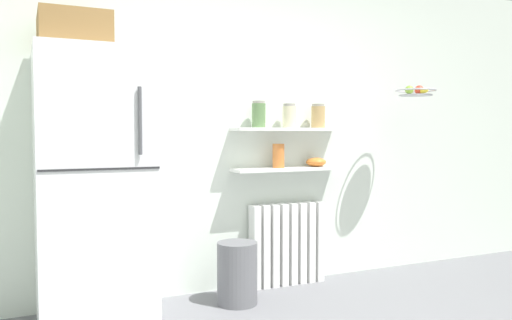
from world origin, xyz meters
name	(u,v)px	position (x,y,z in m)	size (l,w,h in m)	color
back_wall	(248,126)	(0.00, 2.05, 1.30)	(7.04, 0.10, 2.60)	silver
refrigerator	(93,182)	(-1.27, 1.64, 0.93)	(0.69, 0.75, 1.98)	silver
radiator	(287,244)	(0.29, 1.92, 0.33)	(0.65, 0.12, 0.67)	white
wall_shelf_lower	(289,169)	(0.29, 1.89, 0.95)	(0.95, 0.22, 0.03)	white
wall_shelf_upper	(289,129)	(0.29, 1.89, 1.28)	(0.95, 0.22, 0.03)	white
storage_jar_0	(259,114)	(0.02, 1.89, 1.39)	(0.11, 0.11, 0.21)	#5B7F4C
storage_jar_1	(289,116)	(0.29, 1.89, 1.38)	(0.11, 0.11, 0.19)	beige
storage_jar_2	(318,116)	(0.56, 1.89, 1.38)	(0.11, 0.11, 0.20)	tan
vase	(278,156)	(0.19, 1.89, 1.06)	(0.10, 0.10, 0.19)	#CC7033
shelf_bowl	(316,162)	(0.54, 1.89, 1.00)	(0.17, 0.17, 0.08)	orange
trash_bin	(237,273)	(-0.27, 1.64, 0.23)	(0.29, 0.29, 0.45)	slate
hanging_fruit_basket	(416,91)	(1.33, 1.59, 1.59)	(0.33, 0.33, 0.09)	#B2B2B7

